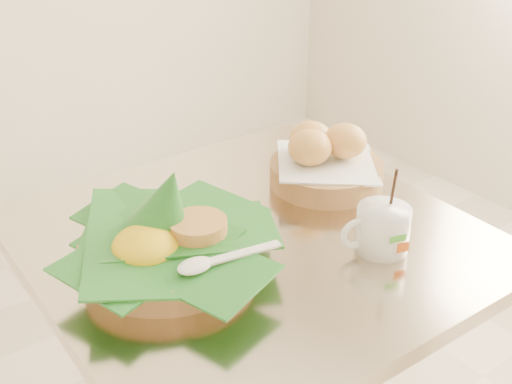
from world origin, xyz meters
TOP-DOWN VIEW (x-y plane):
  - cafe_table at (0.12, 0.04)m, footprint 0.72×0.72m
  - rice_basket at (-0.04, 0.05)m, footprint 0.34×0.34m
  - bread_basket at (0.34, 0.11)m, footprint 0.26×0.26m
  - coffee_mug at (0.25, -0.12)m, footprint 0.12×0.09m

SIDE VIEW (x-z plane):
  - cafe_table at x=0.12m, z-range 0.15..0.90m
  - coffee_mug at x=0.25m, z-range 0.72..0.86m
  - bread_basket at x=0.34m, z-range 0.74..0.85m
  - rice_basket at x=-0.04m, z-range 0.71..0.88m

